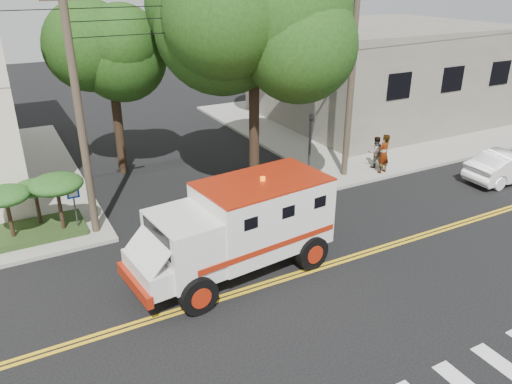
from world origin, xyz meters
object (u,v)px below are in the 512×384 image
armored_truck (240,224)px  parked_sedan (508,166)px  pedestrian_b (375,152)px  pedestrian_a (384,154)px

armored_truck → parked_sedan: bearing=-2.1°
parked_sedan → pedestrian_b: 6.21m
parked_sedan → pedestrian_b: pedestrian_b is taller
armored_truck → pedestrian_b: size_ratio=4.34×
armored_truck → pedestrian_b: (10.10, 5.14, -0.79)m
armored_truck → pedestrian_b: 11.36m
armored_truck → pedestrian_b: armored_truck is taller
parked_sedan → pedestrian_a: 5.87m
armored_truck → parked_sedan: size_ratio=1.55×
armored_truck → pedestrian_a: (9.96, 4.39, -0.62)m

